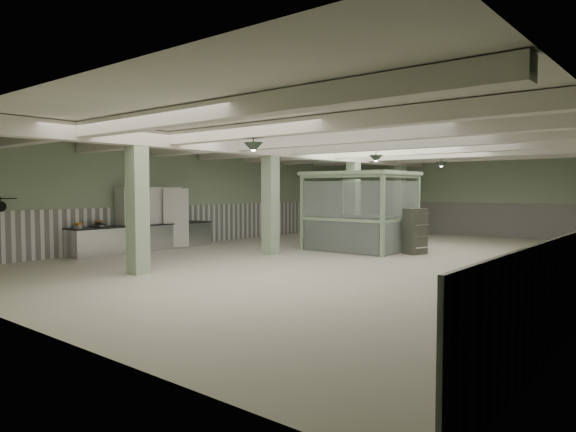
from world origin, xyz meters
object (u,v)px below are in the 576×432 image
Objects in this scene: guard_booth at (360,198)px; filing_cabinet at (415,231)px; prep_counter at (144,237)px; walkin_cooler at (150,219)px.

guard_booth reaches higher than filing_cabinet.
filing_cabinet is at bearing -0.07° from guard_booth.
prep_counter is 3.60× the size of filing_cabinet.
filing_cabinet is (7.72, 4.71, -0.34)m from walkin_cooler.
walkin_cooler is 1.60× the size of filing_cabinet.
filing_cabinet is (2.06, 0.03, -1.07)m from guard_booth.
guard_booth is 2.32m from filing_cabinet.
guard_booth is (5.58, 5.00, 1.36)m from prep_counter.
filing_cabinet is (7.64, 5.03, 0.29)m from prep_counter.
walkin_cooler reaches higher than filing_cabinet.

